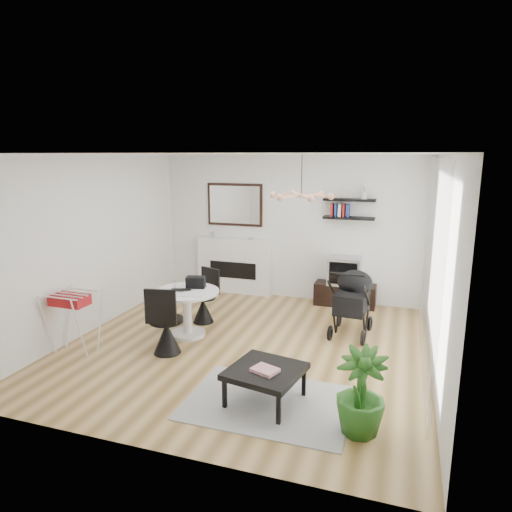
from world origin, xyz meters
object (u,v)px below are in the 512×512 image
(crt_tv, at_px, (345,270))
(coffee_table, at_px, (265,372))
(drying_rack, at_px, (74,321))
(fireplace, at_px, (234,259))
(potted_plant, at_px, (361,392))
(stroller, at_px, (352,304))
(dining_table, at_px, (187,306))
(tv_console, at_px, (345,295))

(crt_tv, height_order, coffee_table, crt_tv)
(crt_tv, relative_size, drying_rack, 0.66)
(fireplace, height_order, potted_plant, fireplace)
(stroller, xyz_separation_m, potted_plant, (0.38, -2.59, -0.03))
(fireplace, distance_m, dining_table, 2.33)
(tv_console, height_order, drying_rack, drying_rack)
(coffee_table, bearing_deg, dining_table, 139.01)
(fireplace, height_order, crt_tv, fireplace)
(stroller, bearing_deg, fireplace, 154.08)
(stroller, bearing_deg, tv_console, 105.99)
(tv_console, relative_size, coffee_table, 1.24)
(tv_console, distance_m, stroller, 1.37)
(fireplace, bearing_deg, coffee_table, -64.38)
(potted_plant, bearing_deg, dining_table, 147.82)
(fireplace, bearing_deg, crt_tv, -3.35)
(potted_plant, bearing_deg, stroller, 98.42)
(drying_rack, height_order, potted_plant, potted_plant)
(crt_tv, xyz_separation_m, stroller, (0.30, -1.31, -0.19))
(stroller, relative_size, coffee_table, 1.23)
(stroller, height_order, potted_plant, stroller)
(drying_rack, bearing_deg, coffee_table, -7.53)
(fireplace, xyz_separation_m, dining_table, (0.13, -2.31, -0.22))
(drying_rack, height_order, stroller, stroller)
(stroller, bearing_deg, crt_tv, 106.96)
(fireplace, relative_size, drying_rack, 2.50)
(tv_console, distance_m, potted_plant, 3.97)
(crt_tv, bearing_deg, potted_plant, -80.12)
(tv_console, bearing_deg, dining_table, -133.48)
(tv_console, distance_m, drying_rack, 4.60)
(fireplace, height_order, dining_table, fireplace)
(drying_rack, relative_size, coffee_table, 0.98)
(crt_tv, distance_m, stroller, 1.36)
(dining_table, height_order, potted_plant, potted_plant)
(tv_console, height_order, dining_table, dining_table)
(drying_rack, xyz_separation_m, stroller, (3.55, 1.90, 0.01))
(tv_console, height_order, crt_tv, crt_tv)
(potted_plant, bearing_deg, tv_console, 99.55)
(tv_console, xyz_separation_m, dining_table, (-2.07, -2.19, 0.26))
(drying_rack, distance_m, potted_plant, 4.00)
(dining_table, distance_m, stroller, 2.51)
(fireplace, distance_m, potted_plant, 4.95)
(fireplace, xyz_separation_m, tv_console, (2.20, -0.12, -0.48))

